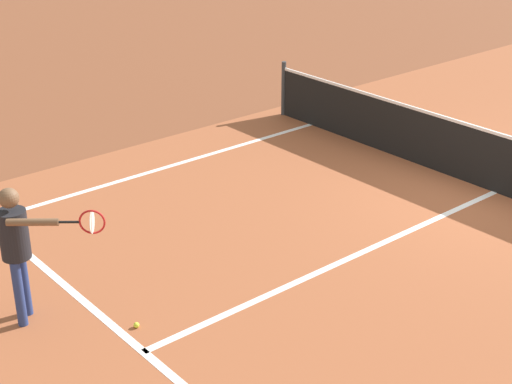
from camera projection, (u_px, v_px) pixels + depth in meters
The scene contains 8 objects.
ground_plane at pixel (495, 192), 11.99m from camera, with size 60.00×60.00×0.00m, color brown.
court_surface_inbounds at pixel (495, 192), 11.99m from camera, with size 10.62×24.40×0.00m, color #9E5433.
line_sideline_left at pixel (18, 211), 11.37m from camera, with size 0.10×11.89×0.01m, color white.
line_service_near at pixel (143, 352), 8.24m from camera, with size 8.22×0.10×0.01m, color white.
line_center_service at pixel (352, 257), 10.11m from camera, with size 0.10×6.40×0.01m, color white.
net at pixel (499, 163), 11.79m from camera, with size 9.89×0.09×1.07m.
player_near at pixel (17, 241), 8.39m from camera, with size 0.97×0.86×1.63m.
tennis_ball_mid_court at pixel (136, 325), 8.64m from camera, with size 0.07×0.07×0.07m, color #CCE033.
Camera 1 is at (5.97, -9.87, 4.95)m, focal length 54.45 mm.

